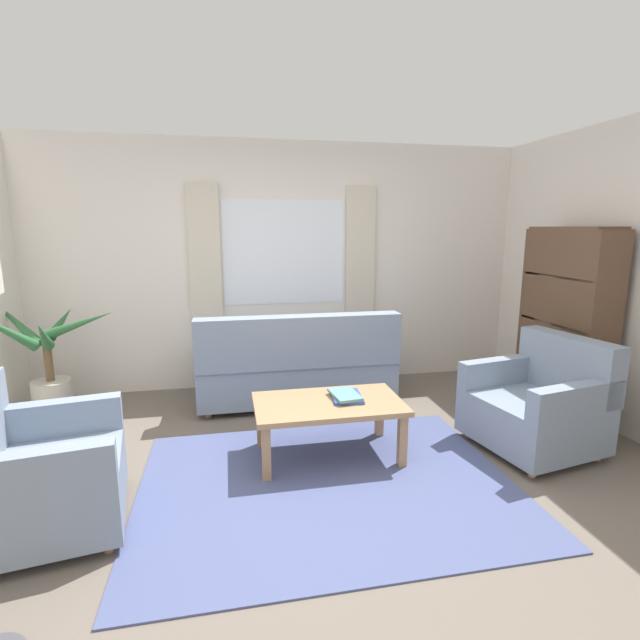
{
  "coord_description": "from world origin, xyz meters",
  "views": [
    {
      "loc": [
        -0.62,
        -2.82,
        1.71
      ],
      "look_at": [
        0.09,
        0.7,
        1.0
      ],
      "focal_mm": 26.24,
      "sensor_mm": 36.0,
      "label": 1
    }
  ],
  "objects_px": {
    "armchair_right": "(539,404)",
    "potted_plant": "(47,368)",
    "book_stack_on_table": "(346,396)",
    "coffee_table": "(328,409)",
    "bookshelf": "(565,321)",
    "couch": "(296,366)",
    "armchair_left": "(33,473)"
  },
  "relations": [
    {
      "from": "book_stack_on_table",
      "to": "couch",
      "type": "bearing_deg",
      "value": 100.55
    },
    {
      "from": "couch",
      "to": "potted_plant",
      "type": "distance_m",
      "value": 2.27
    },
    {
      "from": "bookshelf",
      "to": "armchair_left",
      "type": "bearing_deg",
      "value": 102.61
    },
    {
      "from": "book_stack_on_table",
      "to": "bookshelf",
      "type": "height_order",
      "value": "bookshelf"
    },
    {
      "from": "coffee_table",
      "to": "bookshelf",
      "type": "height_order",
      "value": "bookshelf"
    },
    {
      "from": "couch",
      "to": "book_stack_on_table",
      "type": "xyz_separation_m",
      "value": [
        0.21,
        -1.14,
        0.09
      ]
    },
    {
      "from": "couch",
      "to": "potted_plant",
      "type": "relative_size",
      "value": 1.63
    },
    {
      "from": "armchair_right",
      "to": "bookshelf",
      "type": "relative_size",
      "value": 0.57
    },
    {
      "from": "armchair_right",
      "to": "bookshelf",
      "type": "xyz_separation_m",
      "value": [
        0.6,
        0.55,
        0.53
      ]
    },
    {
      "from": "couch",
      "to": "coffee_table",
      "type": "distance_m",
      "value": 1.18
    },
    {
      "from": "armchair_left",
      "to": "armchair_right",
      "type": "distance_m",
      "value": 3.49
    },
    {
      "from": "book_stack_on_table",
      "to": "armchair_right",
      "type": "bearing_deg",
      "value": -7.85
    },
    {
      "from": "coffee_table",
      "to": "book_stack_on_table",
      "type": "distance_m",
      "value": 0.17
    },
    {
      "from": "book_stack_on_table",
      "to": "potted_plant",
      "type": "xyz_separation_m",
      "value": [
        -2.48,
        1.22,
        0.0
      ]
    },
    {
      "from": "armchair_left",
      "to": "bookshelf",
      "type": "bearing_deg",
      "value": -86.73
    },
    {
      "from": "couch",
      "to": "book_stack_on_table",
      "type": "bearing_deg",
      "value": 100.55
    },
    {
      "from": "bookshelf",
      "to": "couch",
      "type": "bearing_deg",
      "value": 70.92
    },
    {
      "from": "coffee_table",
      "to": "armchair_right",
      "type": "bearing_deg",
      "value": -5.9
    },
    {
      "from": "coffee_table",
      "to": "potted_plant",
      "type": "bearing_deg",
      "value": 151.71
    },
    {
      "from": "armchair_left",
      "to": "book_stack_on_table",
      "type": "distance_m",
      "value": 2.05
    },
    {
      "from": "armchair_right",
      "to": "potted_plant",
      "type": "xyz_separation_m",
      "value": [
        -3.99,
        1.43,
        0.11
      ]
    },
    {
      "from": "couch",
      "to": "book_stack_on_table",
      "type": "distance_m",
      "value": 1.16
    },
    {
      "from": "armchair_left",
      "to": "book_stack_on_table",
      "type": "xyz_separation_m",
      "value": [
        1.97,
        0.57,
        0.11
      ]
    },
    {
      "from": "couch",
      "to": "coffee_table",
      "type": "relative_size",
      "value": 1.73
    },
    {
      "from": "armchair_right",
      "to": "potted_plant",
      "type": "bearing_deg",
      "value": -120.26
    },
    {
      "from": "armchair_right",
      "to": "coffee_table",
      "type": "distance_m",
      "value": 1.66
    },
    {
      "from": "armchair_left",
      "to": "coffee_table",
      "type": "xyz_separation_m",
      "value": [
        1.82,
        0.54,
        0.03
      ]
    },
    {
      "from": "bookshelf",
      "to": "coffee_table",
      "type": "bearing_deg",
      "value": 99.44
    },
    {
      "from": "armchair_right",
      "to": "potted_plant",
      "type": "relative_size",
      "value": 0.83
    },
    {
      "from": "armchair_right",
      "to": "bookshelf",
      "type": "distance_m",
      "value": 0.97
    },
    {
      "from": "potted_plant",
      "to": "armchair_right",
      "type": "bearing_deg",
      "value": -19.7
    },
    {
      "from": "armchair_right",
      "to": "coffee_table",
      "type": "bearing_deg",
      "value": -106.46
    }
  ]
}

